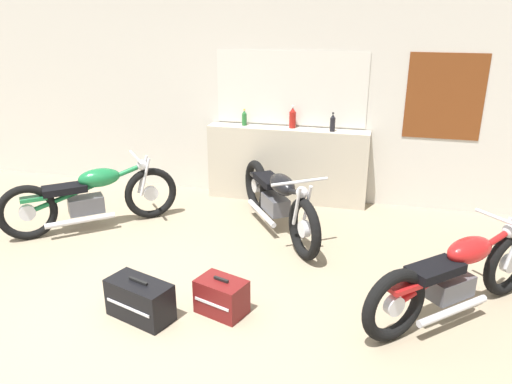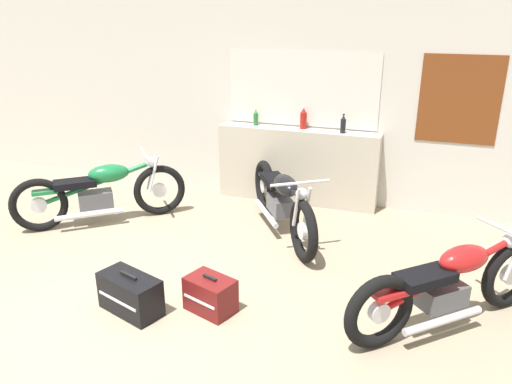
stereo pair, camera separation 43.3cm
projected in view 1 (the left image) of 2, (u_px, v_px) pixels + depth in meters
The scene contains 11 objects.
ground_plane at pixel (118, 333), 4.11m from camera, with size 24.00×24.00×0.00m, color gray.
wall_back at pixel (238, 94), 6.79m from camera, with size 10.00×0.07×2.80m.
sill_counter at pixel (287, 165), 6.77m from camera, with size 2.16×0.28×1.01m.
bottle_leftmost at pixel (244, 118), 6.72m from camera, with size 0.07×0.07×0.22m.
bottle_left_center at pixel (293, 118), 6.57m from camera, with size 0.09×0.09×0.30m.
bottle_center at pixel (333, 123), 6.40m from camera, with size 0.07×0.07×0.25m.
motorcycle_green at pixel (91, 197), 5.93m from camera, with size 1.65×1.42×0.83m.
motorcycle_red at pixel (457, 276), 4.22m from camera, with size 1.55×1.47×0.78m.
motorcycle_black at pixel (278, 199), 5.85m from camera, with size 1.28×1.80×0.83m.
hard_case_black at pixel (140, 300), 4.27m from camera, with size 0.63×0.45×0.37m.
hard_case_darkred at pixel (222, 297), 4.34m from camera, with size 0.49×0.40×0.34m.
Camera 1 is at (1.95, -3.06, 2.53)m, focal length 35.00 mm.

